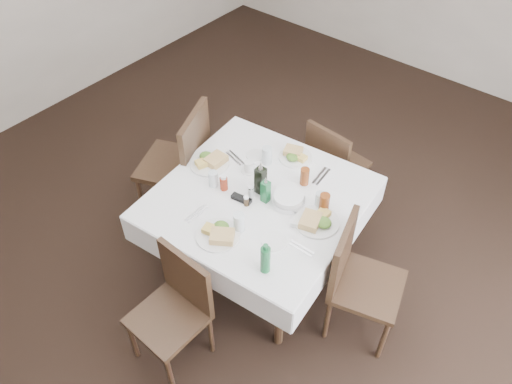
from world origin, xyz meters
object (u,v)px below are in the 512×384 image
water_w (213,179)px  oil_cruet_green (266,191)px  bread_basket (288,199)px  water_s (239,222)px  water_e (320,200)px  oil_cruet_dark (261,179)px  green_bottle (265,259)px  water_n (267,155)px  coffee_mug (249,167)px  dining_table (259,204)px  chair_west (183,159)px  ketchup_bottle (224,183)px  chair_south (177,303)px  chair_east (356,275)px  chair_north (332,162)px

water_w → oil_cruet_green: bearing=16.8°
bread_basket → water_s: bearing=-104.9°
water_e → oil_cruet_dark: size_ratio=0.43×
green_bottle → water_n: bearing=127.7°
coffee_mug → bread_basket: bearing=-11.5°
dining_table → water_w: size_ratio=12.05×
chair_west → coffee_mug: chair_west is taller
dining_table → chair_west: 0.83m
oil_cruet_dark → ketchup_bottle: bearing=-146.4°
water_w → bread_basket: water_w is taller
chair_south → green_bottle: green_bottle is taller
water_s → water_e: bearing=60.6°
oil_cruet_green → ketchup_bottle: 0.31m
oil_cruet_dark → chair_south: bearing=-86.7°
chair_south → chair_west: bearing=132.8°
chair_east → water_s: 0.83m
chair_east → chair_west: bearing=178.0°
chair_south → chair_north: bearing=89.3°
chair_south → chair_east: size_ratio=0.95×
chair_west → water_n: size_ratio=7.64×
chair_north → chair_south: chair_south is taller
water_s → green_bottle: (0.32, -0.14, 0.04)m
dining_table → chair_east: (0.79, 0.02, -0.15)m
water_n → water_s: water_n is taller
bread_basket → chair_south: bearing=-99.9°
chair_east → green_bottle: (-0.37, -0.47, 0.33)m
water_s → ketchup_bottle: size_ratio=1.13×
bread_basket → water_n: bearing=147.7°
chair_east → water_n: 1.05m
green_bottle → oil_cruet_dark: bearing=131.2°
dining_table → chair_south: size_ratio=1.65×
chair_east → green_bottle: bearing=-128.4°
green_bottle → chair_west: bearing=156.9°
water_s → green_bottle: size_ratio=0.58×
water_n → bread_basket: 0.43m
chair_north → water_s: (0.04, -1.20, 0.34)m
chair_west → ketchup_bottle: size_ratio=8.83×
water_w → coffee_mug: water_w is taller
ketchup_bottle → coffee_mug: bearing=85.8°
water_e → ketchup_bottle: 0.66m
chair_east → chair_west: chair_west is taller
dining_table → green_bottle: size_ratio=6.29×
chair_west → water_s: (0.92, -0.38, 0.23)m
water_n → water_s: bearing=-66.9°
chair_west → water_w: bearing=-20.1°
water_n → water_e: (0.54, -0.12, -0.01)m
water_e → chair_east: bearing=-21.4°
oil_cruet_green → coffee_mug: 0.32m
chair_north → bread_basket: 0.88m
dining_table → bread_basket: bread_basket is taller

